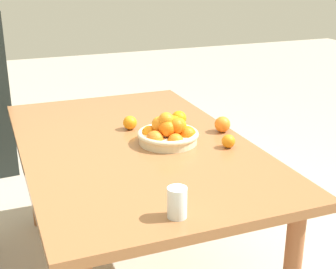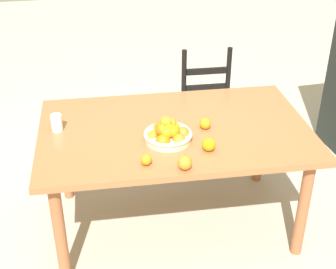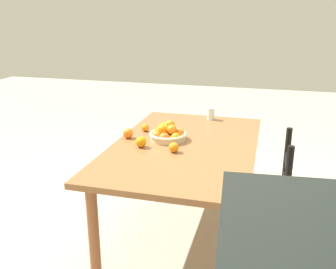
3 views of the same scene
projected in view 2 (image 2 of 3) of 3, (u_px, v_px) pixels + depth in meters
name	position (u px, v px, depth m)	size (l,w,h in m)	color
ground_plane	(174.00, 222.00, 3.23)	(12.00, 12.00, 0.00)	#B4A997
dining_table	(175.00, 139.00, 2.91)	(1.61, 0.99, 0.73)	#955F38
chair_near_window	(201.00, 106.00, 3.75)	(0.39, 0.39, 0.95)	black
fruit_bowl	(168.00, 134.00, 2.71)	(0.28, 0.28, 0.15)	beige
orange_loose_0	(205.00, 124.00, 2.84)	(0.07, 0.07, 0.07)	orange
orange_loose_1	(185.00, 163.00, 2.47)	(0.08, 0.08, 0.08)	orange
orange_loose_2	(209.00, 145.00, 2.63)	(0.08, 0.08, 0.08)	orange
orange_loose_3	(146.00, 160.00, 2.51)	(0.06, 0.06, 0.06)	orange
drinking_glass	(57.00, 123.00, 2.81)	(0.07, 0.07, 0.10)	silver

